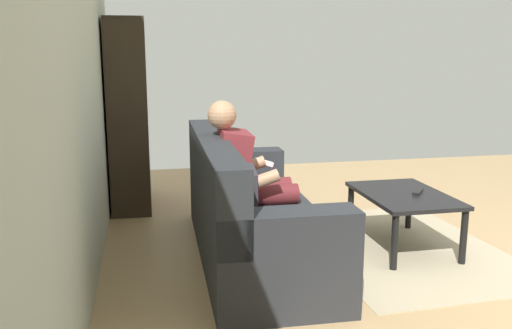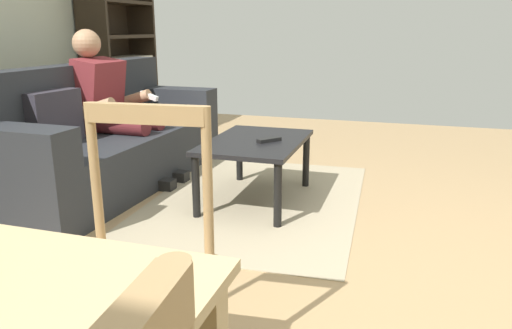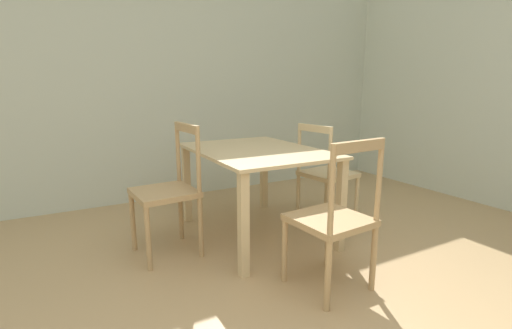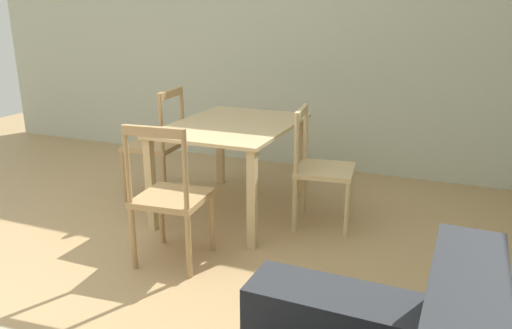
{
  "view_description": "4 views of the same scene",
  "coord_description": "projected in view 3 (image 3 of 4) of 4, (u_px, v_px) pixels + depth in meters",
  "views": [
    {
      "loc": [
        -2.71,
        2.75,
        1.5
      ],
      "look_at": [
        1.06,
        1.97,
        0.7
      ],
      "focal_mm": 38.32,
      "sensor_mm": 36.0,
      "label": 1
    },
    {
      "loc": [
        -2.04,
        -0.14,
        1.16
      ],
      "look_at": [
        1.03,
        0.82,
        0.26
      ],
      "focal_mm": 34.18,
      "sensor_mm": 36.0,
      "label": 2
    },
    {
      "loc": [
        0.67,
        -0.78,
        1.21
      ],
      "look_at": [
        -1.85,
        0.6,
        0.6
      ],
      "focal_mm": 25.38,
      "sensor_mm": 36.0,
      "label": 3
    },
    {
      "loc": [
        1.6,
        2.22,
        1.57
      ],
      "look_at": [
        -0.4,
        1.4,
        0.9
      ],
      "focal_mm": 34.79,
      "sensor_mm": 36.0,
      "label": 4
    }
  ],
  "objects": [
    {
      "name": "dining_chair_facing_couch",
      "position": [
        333.0,
        219.0,
        2.15
      ],
      "size": [
        0.46,
        0.46,
        0.94
      ],
      "color": "tan",
      "rests_on": "ground_plane"
    },
    {
      "name": "dining_chair_near_wall",
      "position": [
        326.0,
        174.0,
        3.31
      ],
      "size": [
        0.47,
        0.47,
        0.9
      ],
      "color": "#D1B27F",
      "rests_on": "ground_plane"
    },
    {
      "name": "wall_side",
      "position": [
        138.0,
        72.0,
        3.74
      ],
      "size": [
        0.12,
        6.31,
        2.75
      ],
      "primitive_type": "cube",
      "color": "beige",
      "rests_on": "ground_plane"
    },
    {
      "name": "dining_table",
      "position": [
        256.0,
        162.0,
        2.93
      ],
      "size": [
        1.25,
        0.91,
        0.73
      ],
      "color": "#D1B27F",
      "rests_on": "ground_plane"
    },
    {
      "name": "dining_chair_by_doorway",
      "position": [
        168.0,
        191.0,
        2.63
      ],
      "size": [
        0.45,
        0.45,
        0.96
      ],
      "color": "tan",
      "rests_on": "ground_plane"
    }
  ]
}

